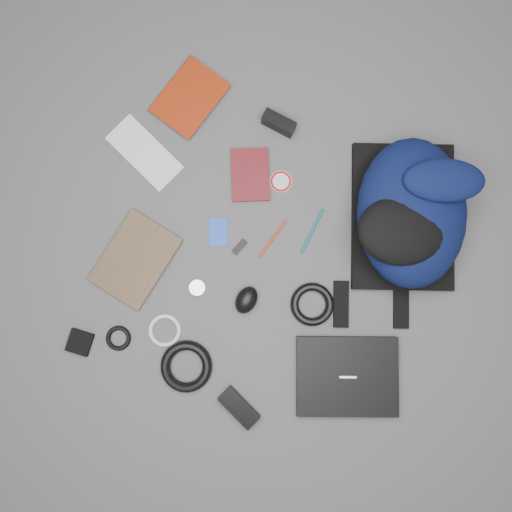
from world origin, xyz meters
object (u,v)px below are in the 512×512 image
(comic_book, at_px, (110,244))
(mouse, at_px, (246,300))
(textbook_red, at_px, (169,83))
(backpack, at_px, (411,213))
(laptop, at_px, (347,376))
(power_brick, at_px, (239,407))
(pouch, at_px, (80,342))
(dvd_case, at_px, (250,175))
(compact_camera, at_px, (279,123))

(comic_book, height_order, mouse, mouse)
(textbook_red, bearing_deg, comic_book, -72.22)
(backpack, distance_m, textbook_red, 0.87)
(comic_book, bearing_deg, mouse, 9.50)
(backpack, bearing_deg, laptop, -108.95)
(power_brick, height_order, pouch, power_brick)
(laptop, relative_size, comic_book, 1.19)
(backpack, distance_m, power_brick, 0.80)
(backpack, height_order, mouse, backpack)
(laptop, xyz_separation_m, comic_book, (-0.85, 0.13, -0.01))
(backpack, distance_m, pouch, 1.10)
(backpack, height_order, comic_book, backpack)
(mouse, distance_m, power_brick, 0.34)
(textbook_red, bearing_deg, dvd_case, -11.64)
(dvd_case, bearing_deg, textbook_red, 129.17)
(backpack, xyz_separation_m, power_brick, (-0.28, -0.74, -0.09))
(laptop, height_order, comic_book, laptop)
(comic_book, height_order, power_brick, power_brick)
(backpack, height_order, power_brick, backpack)
(laptop, bearing_deg, textbook_red, 121.48)
(comic_book, xyz_separation_m, power_brick, (0.56, -0.34, 0.01))
(backpack, xyz_separation_m, laptop, (0.00, -0.53, -0.09))
(compact_camera, distance_m, power_brick, 0.90)
(compact_camera, bearing_deg, backpack, -9.21)
(comic_book, relative_size, dvd_case, 1.55)
(textbook_red, bearing_deg, pouch, -71.05)
(comic_book, distance_m, compact_camera, 0.66)
(power_brick, bearing_deg, comic_book, 173.75)
(power_brick, bearing_deg, compact_camera, 126.97)
(dvd_case, height_order, power_brick, power_brick)
(backpack, height_order, laptop, backpack)
(dvd_case, bearing_deg, backpack, -17.92)
(comic_book, bearing_deg, dvd_case, 58.27)
(dvd_case, xyz_separation_m, compact_camera, (0.03, 0.18, 0.02))
(laptop, xyz_separation_m, pouch, (-0.83, -0.19, -0.01))
(textbook_red, distance_m, pouch, 0.88)
(dvd_case, height_order, compact_camera, compact_camera)
(textbook_red, bearing_deg, compact_camera, 15.61)
(compact_camera, xyz_separation_m, pouch, (-0.35, -0.87, -0.02))
(textbook_red, bearing_deg, mouse, -33.15)
(textbook_red, distance_m, mouse, 0.75)
(dvd_case, distance_m, mouse, 0.40)
(laptop, xyz_separation_m, dvd_case, (-0.50, 0.50, -0.01))
(textbook_red, height_order, comic_book, textbook_red)
(backpack, distance_m, dvd_case, 0.51)
(laptop, height_order, power_brick, power_brick)
(dvd_case, bearing_deg, mouse, -93.78)
(laptop, height_order, mouse, mouse)
(backpack, xyz_separation_m, mouse, (-0.38, -0.42, -0.08))
(laptop, distance_m, mouse, 0.39)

